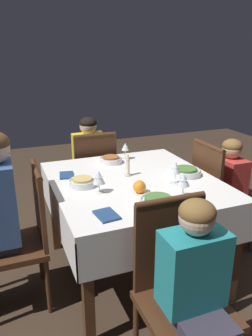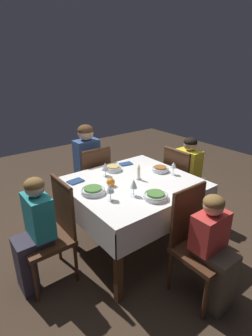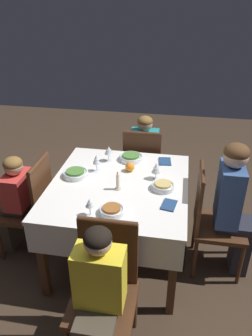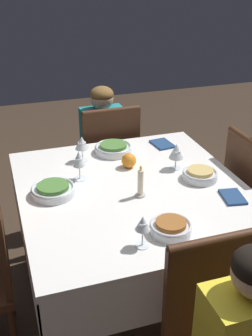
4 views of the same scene
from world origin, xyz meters
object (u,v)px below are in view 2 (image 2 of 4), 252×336
wine_glass_south (134,184)px  wine_glass_west (110,189)px  chair_north (93,180)px  chair_west (53,228)px  person_child_teal (33,230)px  bowl_east (160,169)px  chair_south (197,239)px  bowl_south (156,196)px  bowl_west (93,190)px  chair_east (181,182)px  person_child_yellow (190,174)px  person_child_red (215,248)px  wine_glass_east (174,165)px  candle_centerpiece (139,174)px  dining_table (133,190)px  person_adult_denim (86,164)px  bowl_north (113,168)px  orange_fruit (111,182)px  napkin_red_folded (126,164)px  wine_glass_north (105,167)px  napkin_spare_side (75,181)px

wine_glass_south → wine_glass_west: size_ratio=1.08×
chair_north → chair_west: 1.07m
person_child_teal → bowl_east: person_child_teal is taller
chair_south → bowl_south: chair_south is taller
bowl_west → chair_east: bearing=1.7°
person_child_yellow → person_child_red: 1.40m
chair_west → wine_glass_east: (1.30, -0.22, 0.36)m
chair_south → wine_glass_south: size_ratio=5.92×
wine_glass_west → candle_centerpiece: size_ratio=0.91×
dining_table → wine_glass_west: 0.47m
chair_west → bowl_south: chair_west is taller
person_adult_denim → bowl_east: person_adult_denim is taller
wine_glass_south → bowl_west: size_ratio=0.73×
bowl_north → orange_fruit: bearing=-128.6°
bowl_west → wine_glass_west: size_ratio=1.48×
chair_east → orange_fruit: (-1.07, -0.01, 0.30)m
dining_table → napkin_red_folded: bearing=60.6°
bowl_south → wine_glass_west: wine_glass_west is taller
chair_east → wine_glass_west: 1.30m
person_child_red → wine_glass_west: (-0.45, 0.79, 0.35)m
chair_north → wine_glass_north: 0.62m
person_child_yellow → bowl_east: bearing=93.9°
orange_fruit → wine_glass_east: bearing=-14.0°
person_child_red → orange_fruit: person_child_red is taller
chair_east → wine_glass_north: chair_east is taller
bowl_north → wine_glass_north: wine_glass_north is taller
bowl_south → napkin_spare_side: size_ratio=1.32×
chair_east → chair_south: size_ratio=1.00×
candle_centerpiece → napkin_red_folded: (0.16, 0.42, -0.06)m
bowl_north → bowl_east: 0.52m
chair_west → wine_glass_north: (0.70, 0.20, 0.36)m
bowl_west → napkin_spare_side: (-0.01, 0.32, -0.02)m
chair_east → wine_glass_south: chair_east is taller
wine_glass_south → candle_centerpiece: (0.27, 0.24, -0.05)m
chair_south → napkin_spare_side: (-0.52, 1.14, 0.27)m
chair_west → wine_glass_west: chair_west is taller
wine_glass_west → napkin_spare_side: 0.54m
chair_south → orange_fruit: 0.94m
dining_table → wine_glass_north: (-0.14, 0.30, 0.20)m
wine_glass_north → bowl_south: 0.70m
bowl_east → bowl_west: (-0.86, 0.00, -0.00)m
chair_west → bowl_west: chair_west is taller
person_child_red → napkin_spare_side: person_child_red is taller
chair_east → chair_west: bearing=89.0°
bowl_north → bowl_west: (-0.46, -0.34, -0.00)m
chair_east → wine_glass_east: bearing=116.6°
dining_table → candle_centerpiece: bearing=5.8°
chair_east → orange_fruit: bearing=90.7°
bowl_north → wine_glass_south: bearing=-108.1°
bowl_east → wine_glass_west: bearing=-166.0°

